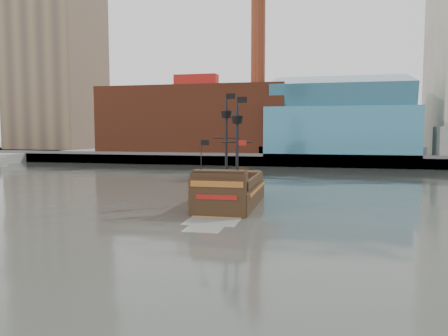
# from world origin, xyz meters

# --- Properties ---
(ground) EXTENTS (400.00, 400.00, 0.00)m
(ground) POSITION_xyz_m (0.00, 0.00, 0.00)
(ground) COLOR #2D2F2A
(ground) RESTS_ON ground
(promenade_far) EXTENTS (220.00, 60.00, 2.00)m
(promenade_far) POSITION_xyz_m (0.00, 92.00, 1.00)
(promenade_far) COLOR slate
(promenade_far) RESTS_ON ground
(seawall) EXTENTS (220.00, 1.00, 2.60)m
(seawall) POSITION_xyz_m (0.00, 62.50, 1.30)
(seawall) COLOR #4C4C49
(seawall) RESTS_ON ground
(skyline) EXTENTS (149.00, 45.00, 62.00)m
(skyline) POSITION_xyz_m (5.21, 84.56, 24.55)
(skyline) COLOR brown
(skyline) RESTS_ON promenade_far
(pirate_ship) EXTENTS (5.27, 15.76, 11.72)m
(pirate_ship) POSITION_xyz_m (-1.48, 15.59, 1.06)
(pirate_ship) COLOR black
(pirate_ship) RESTS_ON ground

